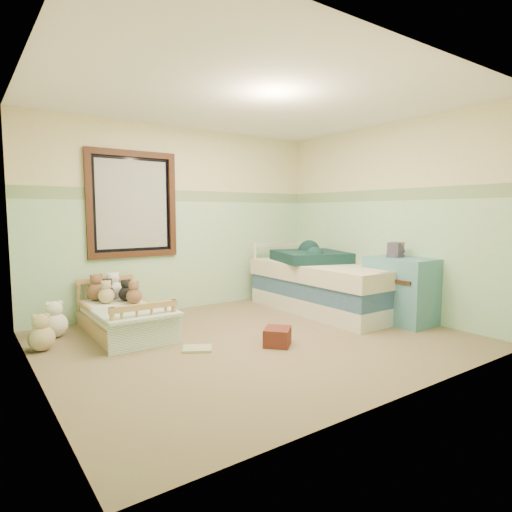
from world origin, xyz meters
TOP-DOWN VIEW (x-y plane):
  - floor at (0.00, 0.00)m, footprint 4.20×3.60m
  - ceiling at (0.00, 0.00)m, footprint 4.20×3.60m
  - wall_back at (0.00, 1.80)m, footprint 4.20×0.04m
  - wall_front at (0.00, -1.80)m, footprint 4.20×0.04m
  - wall_left at (-2.10, 0.00)m, footprint 0.04×3.60m
  - wall_right at (2.10, 0.00)m, footprint 0.04×3.60m
  - wainscot_mint at (0.00, 1.79)m, footprint 4.20×0.01m
  - border_strip at (0.00, 1.79)m, footprint 4.20×0.01m
  - window_frame at (-0.70, 1.76)m, footprint 1.16×0.06m
  - window_blinds at (-0.70, 1.77)m, footprint 0.92×0.01m
  - toddler_bed_frame at (-1.09, 1.05)m, footprint 0.69×1.38m
  - toddler_mattress at (-1.09, 1.05)m, footprint 0.63×1.32m
  - patchwork_quilt at (-1.09, 0.62)m, footprint 0.75×0.69m
  - plush_bed_brown at (-1.24, 1.55)m, footprint 0.22×0.22m
  - plush_bed_white at (-1.04, 1.55)m, footprint 0.22×0.22m
  - plush_bed_tan at (-1.19, 1.33)m, footprint 0.18×0.18m
  - plush_bed_dark at (-0.96, 1.33)m, footprint 0.17×0.17m
  - plush_floor_cream at (-1.76, 1.30)m, footprint 0.27×0.27m
  - plush_floor_tan at (-1.95, 0.88)m, footprint 0.25×0.25m
  - twin_bed_frame at (1.55, 0.51)m, footprint 1.05×2.11m
  - twin_boxspring at (1.55, 0.51)m, footprint 1.05×2.11m
  - twin_mattress at (1.55, 0.51)m, footprint 1.10×2.15m
  - teal_blanket at (1.50, 0.81)m, footprint 1.15×1.18m
  - dresser at (1.84, -0.45)m, footprint 0.50×0.80m
  - book_stack at (1.84, -0.36)m, footprint 0.21×0.18m
  - red_pillow at (0.04, -0.31)m, footprint 0.38×0.38m
  - floor_book at (-0.70, 0.03)m, footprint 0.35×0.33m
  - extra_plush_0 at (-0.87, 1.54)m, footprint 0.16×0.16m
  - extra_plush_1 at (-1.13, 1.50)m, footprint 0.18×0.18m
  - extra_plush_2 at (-0.94, 1.12)m, footprint 0.18×0.18m

SIDE VIEW (x-z plane):
  - floor at x=0.00m, z-range -0.02..0.00m
  - floor_book at x=-0.70m, z-range 0.00..0.03m
  - toddler_bed_frame at x=-1.09m, z-range 0.00..0.18m
  - red_pillow at x=0.04m, z-range 0.00..0.18m
  - twin_bed_frame at x=1.55m, z-range 0.00..0.22m
  - plush_floor_tan at x=-1.95m, z-range 0.00..0.25m
  - plush_floor_cream at x=-1.76m, z-range 0.00..0.27m
  - toddler_mattress at x=-1.09m, z-range 0.18..0.30m
  - patchwork_quilt at x=-1.09m, z-range 0.30..0.33m
  - twin_boxspring at x=1.55m, z-range 0.22..0.44m
  - extra_plush_0 at x=-0.87m, z-range 0.30..0.46m
  - plush_bed_dark at x=-0.96m, z-range 0.30..0.47m
  - extra_plush_1 at x=-1.13m, z-range 0.30..0.48m
  - extra_plush_2 at x=-0.94m, z-range 0.30..0.48m
  - plush_bed_tan at x=-1.19m, z-range 0.30..0.48m
  - dresser at x=1.84m, z-range 0.00..0.80m
  - plush_bed_brown at x=-1.24m, z-range 0.30..0.52m
  - plush_bed_white at x=-1.04m, z-range 0.30..0.52m
  - twin_mattress at x=1.55m, z-range 0.44..0.66m
  - teal_blanket at x=1.50m, z-range 0.66..0.80m
  - wainscot_mint at x=0.00m, z-range 0.00..1.50m
  - book_stack at x=1.84m, z-range 0.80..0.98m
  - wall_back at x=0.00m, z-range 0.00..2.50m
  - wall_front at x=0.00m, z-range 0.00..2.50m
  - wall_left at x=-2.10m, z-range 0.00..2.50m
  - wall_right at x=2.10m, z-range 0.00..2.50m
  - window_blinds at x=-0.70m, z-range 0.89..2.01m
  - window_frame at x=-0.70m, z-range 0.77..2.13m
  - border_strip at x=0.00m, z-range 1.50..1.65m
  - ceiling at x=0.00m, z-range 2.50..2.52m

